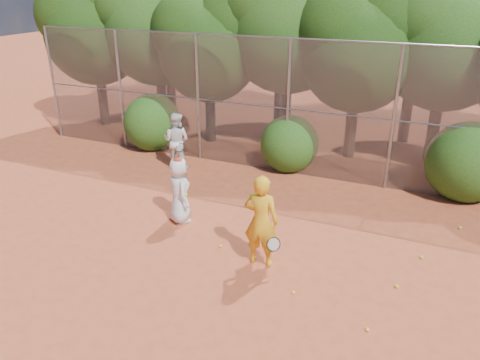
% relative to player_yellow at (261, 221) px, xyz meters
% --- Properties ---
extents(ground, '(80.00, 80.00, 0.00)m').
position_rel_player_yellow_xyz_m(ground, '(-0.15, -0.96, -1.00)').
color(ground, '#A54225').
rests_on(ground, ground).
extents(fence_back, '(20.05, 0.09, 4.03)m').
position_rel_player_yellow_xyz_m(fence_back, '(-0.27, 5.04, 1.05)').
color(fence_back, gray).
rests_on(fence_back, ground).
extents(tree_0, '(4.38, 3.81, 6.00)m').
position_rel_player_yellow_xyz_m(tree_0, '(-9.59, 7.08, 2.93)').
color(tree_0, black).
rests_on(tree_0, ground).
extents(tree_1, '(4.64, 4.03, 6.35)m').
position_rel_player_yellow_xyz_m(tree_1, '(-7.09, 7.58, 3.17)').
color(tree_1, black).
rests_on(tree_1, ground).
extents(tree_2, '(3.99, 3.47, 5.47)m').
position_rel_player_yellow_xyz_m(tree_2, '(-4.60, 6.87, 2.59)').
color(tree_2, black).
rests_on(tree_2, ground).
extents(tree_3, '(4.89, 4.26, 6.70)m').
position_rel_player_yellow_xyz_m(tree_3, '(-2.08, 7.88, 3.40)').
color(tree_3, black).
rests_on(tree_3, ground).
extents(tree_4, '(4.19, 3.64, 5.73)m').
position_rel_player_yellow_xyz_m(tree_4, '(0.41, 7.27, 2.76)').
color(tree_4, black).
rests_on(tree_4, ground).
extents(tree_5, '(4.51, 3.92, 6.17)m').
position_rel_player_yellow_xyz_m(tree_5, '(2.91, 8.08, 3.05)').
color(tree_5, black).
rests_on(tree_5, ground).
extents(tree_9, '(4.83, 4.20, 6.62)m').
position_rel_player_yellow_xyz_m(tree_9, '(-8.09, 9.88, 3.34)').
color(tree_9, black).
rests_on(tree_9, ground).
extents(tree_10, '(5.15, 4.48, 7.06)m').
position_rel_player_yellow_xyz_m(tree_10, '(-3.08, 10.08, 3.63)').
color(tree_10, black).
rests_on(tree_10, ground).
extents(tree_11, '(4.64, 4.03, 6.35)m').
position_rel_player_yellow_xyz_m(tree_11, '(1.91, 9.68, 3.17)').
color(tree_11, black).
rests_on(tree_11, ground).
extents(bush_0, '(2.00, 2.00, 2.00)m').
position_rel_player_yellow_xyz_m(bush_0, '(-6.15, 5.34, 0.00)').
color(bush_0, '#1F4812').
rests_on(bush_0, ground).
extents(bush_1, '(1.80, 1.80, 1.80)m').
position_rel_player_yellow_xyz_m(bush_1, '(-1.15, 5.34, -0.10)').
color(bush_1, '#1F4812').
rests_on(bush_1, ground).
extents(bush_2, '(2.20, 2.20, 2.20)m').
position_rel_player_yellow_xyz_m(bush_2, '(3.85, 5.34, 0.10)').
color(bush_2, '#1F4812').
rests_on(bush_2, ground).
extents(player_yellow, '(0.87, 0.60, 2.00)m').
position_rel_player_yellow_xyz_m(player_yellow, '(0.00, 0.00, 0.00)').
color(player_yellow, gold).
rests_on(player_yellow, ground).
extents(player_teen, '(0.93, 0.93, 1.66)m').
position_rel_player_yellow_xyz_m(player_teen, '(-2.50, 0.97, -0.18)').
color(player_teen, silver).
rests_on(player_teen, ground).
extents(player_white, '(0.92, 0.79, 1.77)m').
position_rel_player_yellow_xyz_m(player_white, '(-4.41, 4.04, -0.11)').
color(player_white, white).
rests_on(player_white, ground).
extents(ball_0, '(0.07, 0.07, 0.07)m').
position_rel_player_yellow_xyz_m(ball_0, '(2.74, 0.26, -0.96)').
color(ball_0, yellow).
rests_on(ball_0, ground).
extents(ball_1, '(0.07, 0.07, 0.07)m').
position_rel_player_yellow_xyz_m(ball_1, '(3.10, 1.54, -0.96)').
color(ball_1, yellow).
rests_on(ball_1, ground).
extents(ball_2, '(0.07, 0.07, 0.07)m').
position_rel_player_yellow_xyz_m(ball_2, '(0.97, -0.74, -0.96)').
color(ball_2, yellow).
rests_on(ball_2, ground).
extents(ball_3, '(0.07, 0.07, 0.07)m').
position_rel_player_yellow_xyz_m(ball_3, '(2.43, -1.21, -0.96)').
color(ball_3, yellow).
rests_on(ball_3, ground).
extents(ball_4, '(0.07, 0.07, 0.07)m').
position_rel_player_yellow_xyz_m(ball_4, '(-1.05, 0.21, -0.96)').
color(ball_4, yellow).
rests_on(ball_4, ground).
extents(ball_5, '(0.07, 0.07, 0.07)m').
position_rel_player_yellow_xyz_m(ball_5, '(3.86, 3.27, -0.96)').
color(ball_5, yellow).
rests_on(ball_5, ground).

